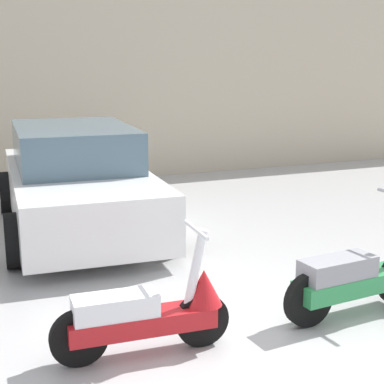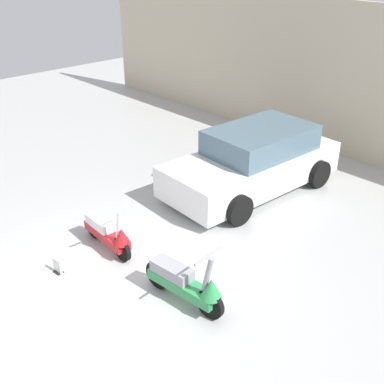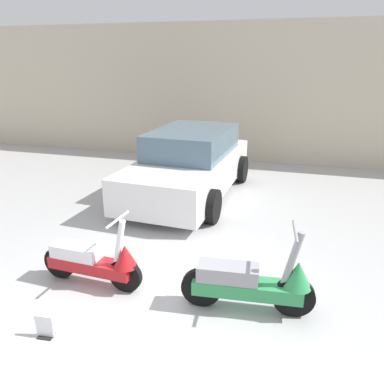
% 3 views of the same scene
% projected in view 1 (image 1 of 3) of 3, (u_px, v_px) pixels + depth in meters
% --- Properties ---
extents(ground_plane, '(28.00, 28.00, 0.00)m').
position_uv_depth(ground_plane, '(283.00, 356.00, 4.59)').
color(ground_plane, '#B2B2B2').
extents(wall_back, '(19.60, 0.12, 3.76)m').
position_uv_depth(wall_back, '(81.00, 81.00, 10.80)').
color(wall_back, beige).
rests_on(wall_back, ground_plane).
extents(scooter_front_left, '(1.43, 0.51, 0.99)m').
position_uv_depth(scooter_front_left, '(150.00, 312.00, 4.55)').
color(scooter_front_left, black).
rests_on(scooter_front_left, ground_plane).
extents(scooter_front_right, '(1.54, 0.56, 1.08)m').
position_uv_depth(scooter_front_right, '(362.00, 273.00, 5.30)').
color(scooter_front_right, black).
rests_on(scooter_front_right, ground_plane).
extents(car_rear_left, '(2.15, 4.17, 1.39)m').
position_uv_depth(car_rear_left, '(77.00, 181.00, 7.92)').
color(car_rear_left, white).
rests_on(car_rear_left, ground_plane).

